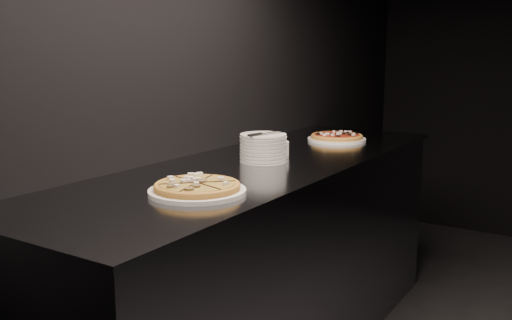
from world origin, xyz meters
The scene contains 7 objects.
wall_left centered at (-2.50, 0.00, 1.40)m, with size 0.02×5.00×2.80m, color black.
counter centered at (-2.13, 0.00, 0.46)m, with size 0.74×2.44×0.92m.
pizza_mushroom centered at (-2.02, -0.60, 0.94)m, with size 0.36×0.36×0.04m.
pizza_tomato centered at (-2.11, 0.72, 0.94)m, with size 0.32×0.32×0.04m.
plate_stack centered at (-2.13, 0.01, 0.98)m, with size 0.20×0.20×0.12m.
cutlery centered at (-2.12, 0.00, 1.04)m, with size 0.10×0.21×0.01m.
ramekin centered at (-2.14, 0.17, 0.96)m, with size 0.08×0.08×0.07m.
Camera 1 is at (-0.84, -2.06, 1.39)m, focal length 40.00 mm.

